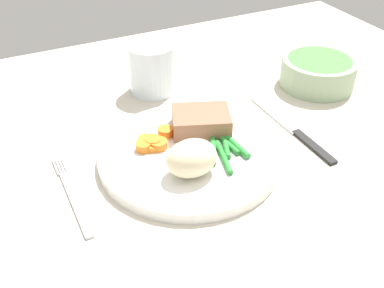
# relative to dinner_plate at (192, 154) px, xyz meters

# --- Properties ---
(dining_table) EXTENTS (1.20, 0.90, 0.02)m
(dining_table) POSITION_rel_dinner_plate_xyz_m (-0.00, 0.01, -0.02)
(dining_table) COLOR beige
(dining_table) RESTS_ON ground
(dinner_plate) EXTENTS (0.26, 0.26, 0.02)m
(dinner_plate) POSITION_rel_dinner_plate_xyz_m (0.00, 0.00, 0.00)
(dinner_plate) COLOR white
(dinner_plate) RESTS_ON dining_table
(meat_portion) EXTENTS (0.10, 0.09, 0.03)m
(meat_portion) POSITION_rel_dinner_plate_xyz_m (0.03, 0.04, 0.02)
(meat_portion) COLOR #936047
(meat_portion) RESTS_ON dinner_plate
(mashed_potatoes) EXTENTS (0.07, 0.05, 0.05)m
(mashed_potatoes) POSITION_rel_dinner_plate_xyz_m (-0.02, -0.05, 0.03)
(mashed_potatoes) COLOR beige
(mashed_potatoes) RESTS_ON dinner_plate
(carrot_slices) EXTENTS (0.06, 0.05, 0.01)m
(carrot_slices) POSITION_rel_dinner_plate_xyz_m (-0.04, 0.03, 0.01)
(carrot_slices) COLOR orange
(carrot_slices) RESTS_ON dinner_plate
(green_beans) EXTENTS (0.06, 0.11, 0.01)m
(green_beans) POSITION_rel_dinner_plate_xyz_m (0.04, -0.02, 0.01)
(green_beans) COLOR #2D8C38
(green_beans) RESTS_ON dinner_plate
(fork) EXTENTS (0.01, 0.17, 0.00)m
(fork) POSITION_rel_dinner_plate_xyz_m (-0.17, -0.00, -0.01)
(fork) COLOR silver
(fork) RESTS_ON dining_table
(knife) EXTENTS (0.02, 0.21, 0.01)m
(knife) POSITION_rel_dinner_plate_xyz_m (0.17, -0.00, -0.01)
(knife) COLOR black
(knife) RESTS_ON dining_table
(water_glass) EXTENTS (0.08, 0.08, 0.09)m
(water_glass) POSITION_rel_dinner_plate_xyz_m (0.03, 0.21, 0.03)
(water_glass) COLOR silver
(water_glass) RESTS_ON dining_table
(salad_bowl) EXTENTS (0.13, 0.13, 0.05)m
(salad_bowl) POSITION_rel_dinner_plate_xyz_m (0.30, 0.10, 0.02)
(salad_bowl) COLOR #99B28C
(salad_bowl) RESTS_ON dining_table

